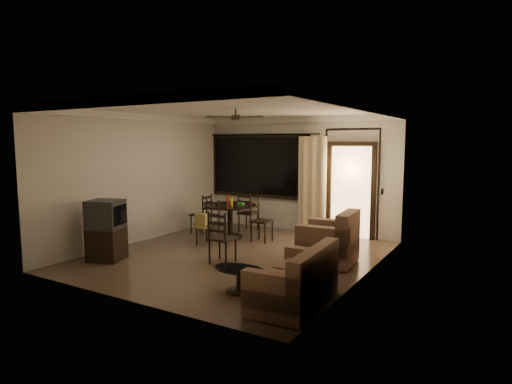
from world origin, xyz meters
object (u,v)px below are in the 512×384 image
Objects in this scene: tv_cabinet at (106,230)px; coffee_table at (239,276)px; dining_chair_south at (208,230)px; sofa at (297,283)px; armchair at (331,243)px; side_chair at (222,248)px; dining_chair_north at (248,220)px; dining_chair_east at (261,229)px; dining_table at (230,212)px; dining_chair_west at (202,221)px.

coffee_table is (3.06, -0.18, -0.33)m from tv_cabinet.
tv_cabinet reaches higher than dining_chair_south.
sofa is 1.50× the size of armchair.
coffee_table is at bearing -22.01° from tv_cabinet.
side_chair is at bearing 6.60° from tv_cabinet.
sofa is at bearing 129.68° from dining_chair_north.
dining_chair_east is 1.00× the size of dining_chair_north.
tv_cabinet is (-0.88, -3.57, 0.28)m from dining_chair_north.
dining_table is 1.27× the size of dining_chair_west.
dining_chair_east is at bearing 151.02° from armchair.
dining_chair_south is 3.03m from coffee_table.
tv_cabinet is 4.15m from armchair.
tv_cabinet is (-0.04, -2.79, 0.28)m from dining_chair_west.
coffee_table is (2.18, -2.96, -0.36)m from dining_table.
tv_cabinet reaches higher than dining_chair_west.
dining_chair_east is 3.78m from sofa.
armchair is (-0.33, 2.12, 0.07)m from sofa.
tv_cabinet is at bearing 21.57° from side_chair.
dining_chair_north is (-0.84, 0.79, 0.00)m from dining_chair_east.
tv_cabinet reaches higher than sofa.
dining_table is at bearing 157.66° from armchair.
dining_chair_east is at bearing -0.11° from dining_table.
sofa is 0.96m from coffee_table.
tv_cabinet is at bearing -0.84° from dining_chair_west.
dining_chair_south is at bearing 174.65° from armchair.
side_chair is at bearing -172.13° from dining_chair_east.
side_chair is at bearing 147.86° from sofa.
dining_chair_east is at bearing 90.00° from dining_chair_west.
armchair reaches higher than sofa.
dining_table is 1.27× the size of dining_chair_south.
tv_cabinet is at bearing 174.06° from sofa.
armchair is at bearing 73.40° from coffee_table.
dining_chair_north is 3.26m from armchair.
dining_table reaches higher than armchair.
coffee_table is at bearing -43.90° from dining_chair_south.
dining_chair_north is 4.92m from sofa.
dining_chair_east is (0.84, -0.00, -0.31)m from dining_table.
dining_table reaches higher than dining_chair_south.
dining_table is 0.89m from dining_chair_east.
dining_chair_north is 3.69m from tv_cabinet.
dining_chair_south is 3.80m from sofa.
dining_chair_west is 2.80m from tv_cabinet.
dining_chair_north is at bearing -71.28° from side_chair.
dining_table is at bearing 133.39° from sofa.
dining_chair_west is 4.23m from coffee_table.
side_chair is (1.93, -1.85, 0.00)m from dining_chair_west.
side_chair is at bearing -42.33° from dining_chair_south.
side_chair is (-1.71, -0.97, -0.10)m from armchair.
dining_chair_south is 2.81m from armchair.
dining_chair_north is 2.86m from side_chair.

